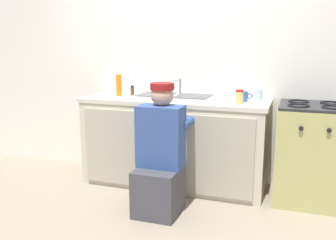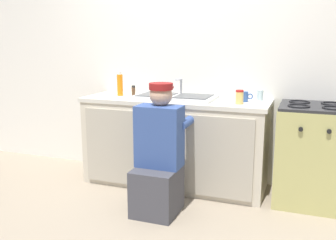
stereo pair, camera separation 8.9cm
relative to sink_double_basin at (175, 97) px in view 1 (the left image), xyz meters
name	(u,v)px [view 1 (the left image)]	position (x,y,z in m)	size (l,w,h in m)	color
ground_plane	(165,194)	(0.00, -0.30, -0.91)	(12.00, 12.00, 0.00)	gray
back_wall	(185,60)	(0.00, 0.35, 0.34)	(6.00, 0.10, 2.50)	silver
counter_cabinet	(174,144)	(0.00, -0.01, -0.48)	(1.81, 0.62, 0.85)	beige
countertop	(175,101)	(0.00, 0.00, -0.04)	(1.85, 0.62, 0.04)	beige
sink_double_basin	(175,97)	(0.00, 0.00, 0.00)	(0.80, 0.44, 0.19)	silver
stove_range	(311,153)	(1.30, 0.00, -0.46)	(0.61, 0.62, 0.91)	tan
plumber_person	(160,160)	(0.09, -0.66, -0.45)	(0.42, 0.61, 1.10)	#3F3F47
spice_bottle_pepper	(132,91)	(-0.49, 0.06, 0.03)	(0.04, 0.04, 0.10)	#513823
condiment_jar	(239,97)	(0.65, -0.11, 0.05)	(0.07, 0.07, 0.13)	#DBB760
soap_bottle_orange	(119,85)	(-0.61, 0.00, 0.09)	(0.06, 0.06, 0.25)	orange
coffee_mug	(244,96)	(0.67, 0.04, 0.03)	(0.13, 0.08, 0.09)	#335699
water_glass	(259,95)	(0.80, 0.16, 0.03)	(0.06, 0.06, 0.10)	#ADC6CC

